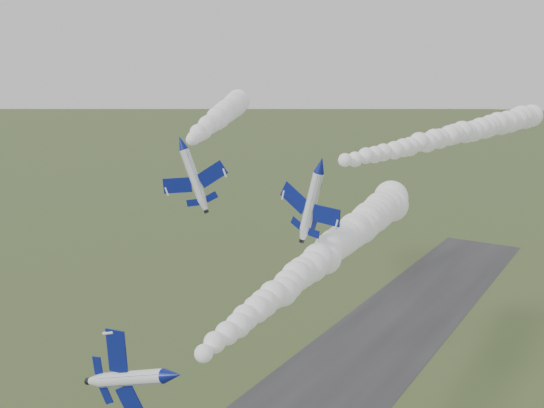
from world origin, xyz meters
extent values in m
cylinder|color=white|center=(11.40, -9.40, 30.08)|extent=(2.38, 7.71, 1.69)
cone|color=navy|center=(11.84, -14.16, 30.08)|extent=(1.86, 2.13, 1.69)
cone|color=white|center=(10.98, -4.81, 30.08)|extent=(1.83, 1.77, 1.69)
cylinder|color=black|center=(10.89, -3.91, 30.08)|extent=(0.90, 0.62, 0.86)
ellipsoid|color=black|center=(12.06, -11.29, 30.22)|extent=(1.36, 2.69, 1.13)
cube|color=navy|center=(10.43, -8.76, 32.63)|extent=(1.51, 2.28, 4.01)
cube|color=navy|center=(11.98, -8.62, 27.44)|extent=(1.51, 2.28, 4.01)
cube|color=navy|center=(10.64, -5.66, 31.46)|extent=(0.70, 1.05, 1.76)
cube|color=navy|center=(11.47, -5.58, 28.69)|extent=(0.70, 1.05, 1.76)
cube|color=navy|center=(12.19, -5.73, 30.41)|extent=(2.06, 1.62, 0.68)
cylinder|color=white|center=(-11.59, 19.56, 46.41)|extent=(4.71, 7.64, 1.72)
cone|color=navy|center=(-9.61, 15.19, 46.41)|extent=(2.39, 2.53, 1.72)
cone|color=white|center=(-13.50, 23.77, 46.41)|extent=(2.24, 2.20, 1.72)
cylinder|color=black|center=(-13.87, 24.60, 46.41)|extent=(1.02, 0.86, 0.87)
ellipsoid|color=black|center=(-10.93, 17.71, 46.89)|extent=(2.12, 2.85, 1.15)
cube|color=navy|center=(-14.19, 19.18, 45.40)|extent=(4.53, 3.62, 1.46)
cube|color=navy|center=(-9.51, 21.30, 47.15)|extent=(4.53, 3.62, 1.46)
cube|color=navy|center=(-14.41, 22.46, 45.94)|extent=(2.00, 1.63, 0.67)
cube|color=navy|center=(-11.91, 23.60, 46.87)|extent=(2.00, 1.63, 0.67)
cube|color=navy|center=(-13.42, 22.68, 47.52)|extent=(1.28, 1.63, 1.92)
cylinder|color=white|center=(10.10, 20.46, 44.82)|extent=(3.21, 8.01, 1.72)
cone|color=navy|center=(9.14, 15.62, 44.82)|extent=(2.09, 2.34, 1.72)
cone|color=white|center=(11.02, 25.12, 44.82)|extent=(2.02, 1.98, 1.72)
cylinder|color=black|center=(11.20, 26.04, 44.82)|extent=(0.97, 0.72, 0.87)
ellipsoid|color=black|center=(9.85, 18.46, 45.33)|extent=(1.65, 2.85, 1.15)
cube|color=navy|center=(7.57, 21.72, 45.44)|extent=(4.52, 3.00, 1.29)
cube|color=navy|center=(12.85, 20.68, 43.93)|extent=(4.52, 3.00, 1.29)
cube|color=navy|center=(9.45, 24.58, 45.23)|extent=(1.98, 1.36, 0.59)
cube|color=navy|center=(12.26, 24.02, 44.42)|extent=(1.98, 1.36, 0.59)
cube|color=navy|center=(11.14, 24.02, 45.99)|extent=(0.94, 1.59, 2.00)
camera|label=1|loc=(44.75, -45.94, 55.89)|focal=40.00mm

